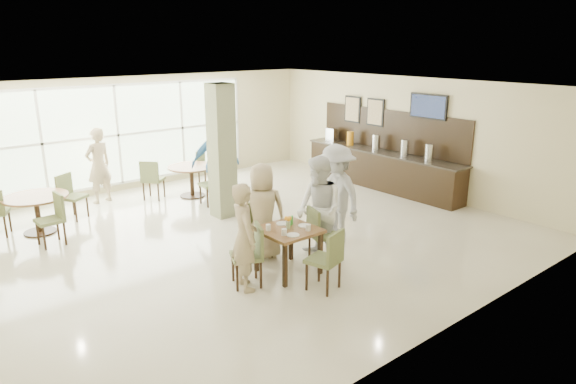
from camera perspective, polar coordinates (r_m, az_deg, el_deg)
ground at (r=10.00m, az=-5.30°, el=-4.77°), size 10.00×10.00×0.00m
room_shell at (r=9.52m, az=-5.57°, el=4.84°), size 10.00×10.00×10.00m
window_bank at (r=13.26m, az=-18.36°, el=6.01°), size 7.00×0.04×7.00m
column at (r=10.78m, az=-7.37°, el=4.49°), size 0.45×0.45×2.80m
main_table at (r=8.17m, az=0.01°, el=-4.78°), size 0.87×0.87×0.75m
round_table_left at (r=11.01m, az=-26.18°, el=-1.18°), size 1.20×1.20×0.75m
round_table_right at (r=12.48m, az=-10.68°, el=2.09°), size 1.12×1.12×0.75m
chairs_main_table at (r=8.24m, az=-0.06°, el=-5.88°), size 2.11×2.07×0.95m
chairs_table_left at (r=11.03m, az=-25.82°, el=-1.74°), size 2.08×1.78×0.95m
chairs_table_right at (r=12.51m, az=-10.73°, el=1.63°), size 2.18×1.88×0.95m
tabletop_clutter at (r=8.11m, az=0.19°, el=-3.71°), size 0.71×0.70×0.21m
buffet_counter at (r=13.25m, az=10.32°, el=2.83°), size 0.64×4.70×1.95m
wall_tv at (r=12.50m, az=15.33°, el=9.16°), size 0.06×1.00×0.58m
framed_art_a at (r=13.52m, az=9.68°, el=8.72°), size 0.05×0.55×0.70m
framed_art_b at (r=14.05m, az=7.19°, el=9.11°), size 0.05×0.55×0.70m
teen_left at (r=7.63m, az=-4.87°, el=-4.99°), size 0.54×0.69×1.65m
teen_far at (r=8.68m, az=-2.87°, el=-2.19°), size 0.93×0.74×1.67m
teen_right at (r=8.59m, az=3.46°, el=-1.96°), size 0.86×1.00×1.79m
teen_standing at (r=9.38m, az=5.36°, el=-0.26°), size 0.80×1.25×1.84m
adult_a at (r=11.67m, az=-8.04°, el=3.12°), size 1.23×0.87×1.90m
adult_b at (r=12.89m, az=-7.10°, el=3.93°), size 1.15×1.70×1.69m
adult_standing at (r=12.50m, az=-20.30°, el=2.77°), size 0.72×0.57×1.75m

